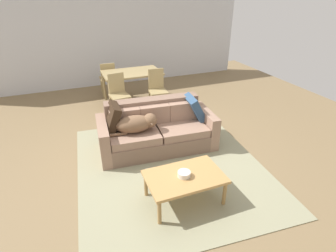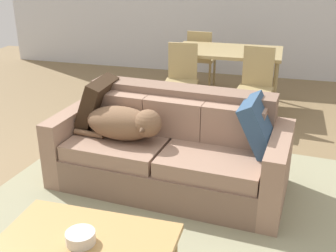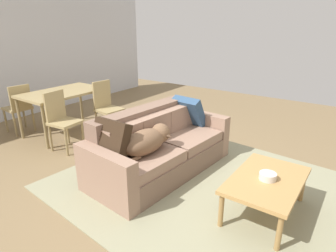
% 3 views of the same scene
% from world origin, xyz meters
% --- Properties ---
extents(ground_plane, '(10.00, 10.00, 0.00)m').
position_xyz_m(ground_plane, '(0.00, 0.00, 0.00)').
color(ground_plane, olive).
extents(area_rug, '(3.15, 3.50, 0.01)m').
position_xyz_m(area_rug, '(0.06, -0.53, 0.01)').
color(area_rug, gray).
rests_on(area_rug, ground).
extents(couch, '(2.08, 1.05, 0.83)m').
position_xyz_m(couch, '(0.07, 0.15, 0.32)').
color(couch, '#795E4D').
rests_on(couch, ground).
extents(dog_on_left_cushion, '(0.81, 0.40, 0.30)m').
position_xyz_m(dog_on_left_cushion, '(-0.30, 0.02, 0.59)').
color(dog_on_left_cushion, brown).
rests_on(dog_on_left_cushion, couch).
extents(throw_pillow_by_left_arm, '(0.29, 0.47, 0.49)m').
position_xyz_m(throw_pillow_by_left_arm, '(-0.67, 0.26, 0.65)').
color(throw_pillow_by_left_arm, '#312114').
rests_on(throw_pillow_by_left_arm, couch).
extents(throw_pillow_by_right_arm, '(0.37, 0.49, 0.47)m').
position_xyz_m(throw_pillow_by_right_arm, '(0.82, 0.14, 0.65)').
color(throw_pillow_by_right_arm, navy).
rests_on(throw_pillow_by_right_arm, couch).
extents(coffee_table, '(1.01, 0.65, 0.42)m').
position_xyz_m(coffee_table, '(-0.05, -1.32, 0.37)').
color(coffee_table, tan).
rests_on(coffee_table, ground).
extents(bowl_on_coffee_table, '(0.17, 0.17, 0.07)m').
position_xyz_m(bowl_on_coffee_table, '(-0.06, -1.33, 0.45)').
color(bowl_on_coffee_table, silver).
rests_on(bowl_on_coffee_table, coffee_table).
extents(dining_table, '(1.38, 0.85, 0.76)m').
position_xyz_m(dining_table, '(0.24, 2.39, 0.69)').
color(dining_table, tan).
rests_on(dining_table, ground).
extents(dining_chair_near_left, '(0.44, 0.44, 0.92)m').
position_xyz_m(dining_chair_near_left, '(-0.24, 1.79, 0.51)').
color(dining_chair_near_left, tan).
rests_on(dining_chair_near_left, ground).
extents(dining_chair_near_right, '(0.43, 0.43, 0.93)m').
position_xyz_m(dining_chair_near_right, '(0.66, 1.76, 0.51)').
color(dining_chair_near_right, tan).
rests_on(dining_chair_near_right, ground).
extents(dining_chair_far_left, '(0.41, 0.41, 0.88)m').
position_xyz_m(dining_chair_far_left, '(-0.25, 3.03, 0.50)').
color(dining_chair_far_left, tan).
rests_on(dining_chair_far_left, ground).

